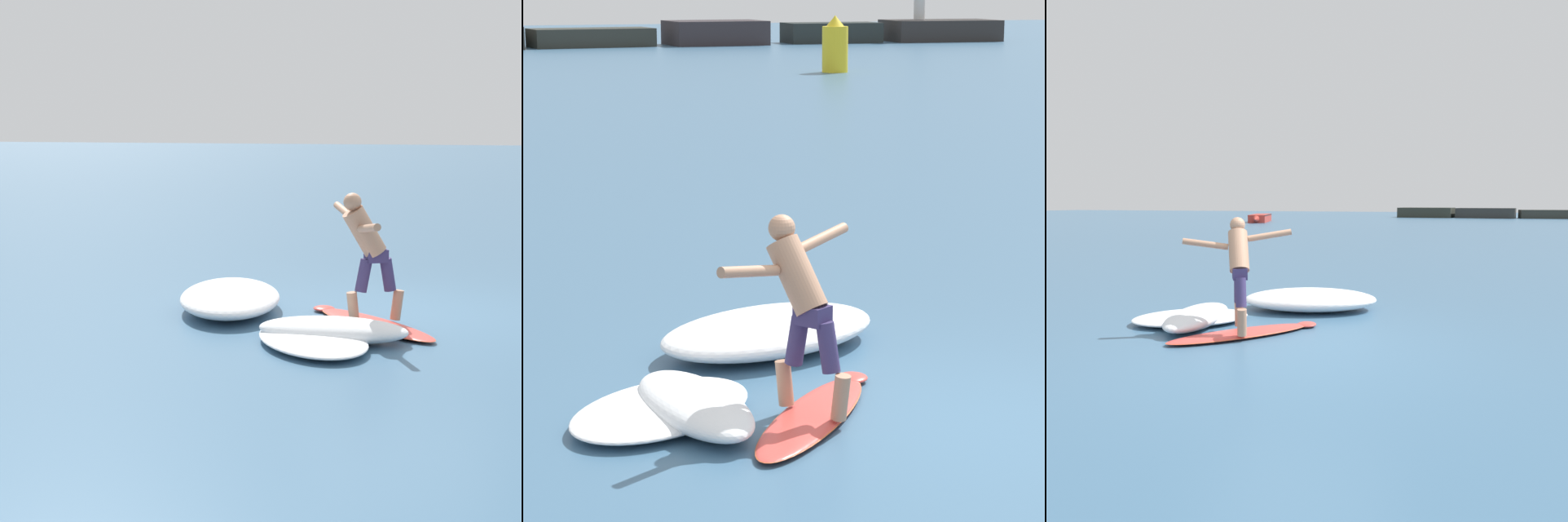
{
  "view_description": "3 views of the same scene",
  "coord_description": "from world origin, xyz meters",
  "views": [
    {
      "loc": [
        -11.53,
        -1.76,
        2.52
      ],
      "look_at": [
        -0.82,
        1.81,
        0.75
      ],
      "focal_mm": 60.0,
      "sensor_mm": 36.0,
      "label": 1
    },
    {
      "loc": [
        -4.4,
        -8.72,
        3.52
      ],
      "look_at": [
        -0.56,
        2.0,
        0.96
      ],
      "focal_mm": 85.0,
      "sensor_mm": 36.0,
      "label": 2
    },
    {
      "loc": [
        2.35,
        -6.12,
        1.9
      ],
      "look_at": [
        -0.49,
        1.82,
        0.94
      ],
      "focal_mm": 35.0,
      "sensor_mm": 36.0,
      "label": 3
    }
  ],
  "objects": [
    {
      "name": "wave_foam_at_tail",
      "position": [
        -1.85,
        0.57,
        0.15
      ],
      "size": [
        0.94,
        1.83,
        0.3
      ],
      "color": "white",
      "rests_on": "ground"
    },
    {
      "name": "ground_plane",
      "position": [
        0.0,
        0.0,
        0.0
      ],
      "size": [
        200.0,
        200.0,
        0.0
      ],
      "primitive_type": "plane",
      "color": "#3D6484"
    },
    {
      "name": "rock_jetty_breakwater",
      "position": [
        12.16,
        62.0,
        0.66
      ],
      "size": [
        43.83,
        4.85,
        5.49
      ],
      "color": "#2D3027",
      "rests_on": "ground"
    },
    {
      "name": "wave_foam_beside",
      "position": [
        -2.09,
        0.76,
        0.08
      ],
      "size": [
        2.16,
        2.0,
        0.16
      ],
      "color": "white",
      "rests_on": "ground"
    },
    {
      "name": "surfer",
      "position": [
        -1.01,
        0.37,
        1.04
      ],
      "size": [
        1.4,
        1.04,
        1.62
      ],
      "color": "tan",
      "rests_on": "surfboard"
    },
    {
      "name": "wave_foam_at_nose",
      "position": [
        -0.61,
        2.32,
        0.19
      ],
      "size": [
        2.65,
        1.99,
        0.37
      ],
      "color": "white",
      "rests_on": "ground"
    },
    {
      "name": "channel_marker_buoy",
      "position": [
        14.59,
        38.2,
        1.04
      ],
      "size": [
        1.05,
        1.05,
        2.27
      ],
      "color": "yellow",
      "rests_on": "ground"
    },
    {
      "name": "surfboard",
      "position": [
        -0.92,
        0.29,
        0.04
      ],
      "size": [
        1.81,
        2.04,
        0.22
      ],
      "color": "#E24840",
      "rests_on": "ground"
    }
  ]
}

